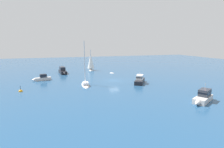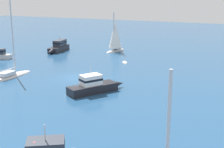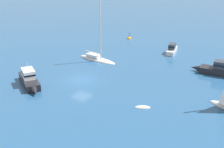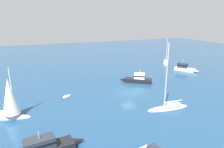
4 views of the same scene
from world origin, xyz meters
name	(u,v)px [view 4 (image 4 of 4)]	position (x,y,z in m)	size (l,w,h in m)	color
ground_plane	(129,93)	(0.00, 0.00, 0.00)	(160.00, 160.00, 0.00)	navy
sailboat	(166,63)	(18.10, -21.71, 0.18)	(5.57, 4.30, 8.14)	silver
powerboat	(137,79)	(5.12, -4.68, 0.78)	(5.06, 6.69, 3.00)	black
powerboat_1	(46,147)	(-12.30, 15.61, 0.83)	(2.53, 7.22, 2.78)	black
dinghy	(67,96)	(2.81, 11.03, 0.00)	(1.59, 1.96, 0.49)	silver
yacht	(168,107)	(-8.05, -2.95, 0.25)	(2.30, 7.15, 10.65)	silver
ketch	(10,100)	(-2.39, 19.52, 2.71)	(2.88, 5.38, 7.71)	silver
powerboat_2	(185,68)	(9.01, -20.99, 0.81)	(6.11, 4.38, 3.09)	silver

